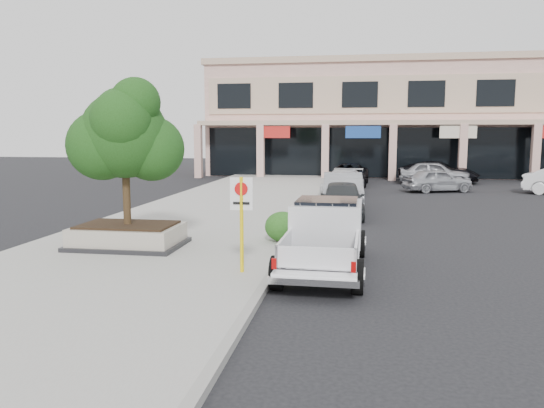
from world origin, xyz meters
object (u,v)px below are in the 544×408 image
(no_parking_sign, at_px, (242,211))
(lot_car_d, at_px, (439,172))
(curb_car_b, at_px, (343,191))
(curb_car_d, at_px, (349,175))
(lot_car_e, at_px, (435,173))
(planter, at_px, (128,236))
(curb_car_a, at_px, (342,199))
(curb_car_c, at_px, (343,183))
(lot_car_a, at_px, (438,180))
(planter_tree, at_px, (131,135))
(pickup_truck, at_px, (324,237))

(no_parking_sign, relative_size, lot_car_d, 0.41)
(curb_car_b, xyz_separation_m, curb_car_d, (0.08, 11.36, -0.10))
(no_parking_sign, distance_m, lot_car_e, 26.55)
(no_parking_sign, bearing_deg, planter, 149.53)
(curb_car_b, height_order, curb_car_d, curb_car_b)
(curb_car_b, distance_m, curb_car_d, 11.36)
(curb_car_a, relative_size, lot_car_d, 0.80)
(no_parking_sign, bearing_deg, curb_car_c, 83.85)
(planter, xyz_separation_m, lot_car_a, (11.41, 18.27, 0.22))
(planter_tree, xyz_separation_m, no_parking_sign, (3.83, -2.48, -1.78))
(curb_car_b, bearing_deg, curb_car_c, 88.72)
(lot_car_d, bearing_deg, lot_car_a, -179.05)
(planter, relative_size, lot_car_a, 0.78)
(planter_tree, xyz_separation_m, curb_car_b, (5.87, 9.98, -2.58))
(curb_car_c, bearing_deg, planter_tree, -104.39)
(planter, height_order, lot_car_d, lot_car_d)
(planter_tree, bearing_deg, pickup_truck, -14.68)
(curb_car_a, distance_m, curb_car_b, 2.39)
(planter, xyz_separation_m, curb_car_b, (6.01, 10.13, 0.36))
(curb_car_a, xyz_separation_m, lot_car_d, (6.29, 16.65, 0.02))
(no_parking_sign, xyz_separation_m, lot_car_d, (8.38, 26.73, -0.86))
(pickup_truck, height_order, curb_car_c, pickup_truck)
(curb_car_c, bearing_deg, curb_car_d, 94.13)
(planter, distance_m, curb_car_a, 9.83)
(curb_car_c, height_order, curb_car_d, curb_car_d)
(curb_car_b, bearing_deg, no_parking_sign, -101.93)
(lot_car_d, bearing_deg, lot_car_e, 171.39)
(curb_car_a, distance_m, lot_car_e, 16.33)
(curb_car_c, xyz_separation_m, lot_car_a, (5.53, 2.75, -0.03))
(planter, height_order, planter_tree, planter_tree)
(planter_tree, bearing_deg, lot_car_e, 62.79)
(planter, xyz_separation_m, planter_tree, (0.13, 0.15, 2.94))
(pickup_truck, height_order, lot_car_e, pickup_truck)
(planter_tree, relative_size, curb_car_d, 0.75)
(curb_car_a, bearing_deg, curb_car_b, 88.85)
(no_parking_sign, relative_size, lot_car_e, 0.49)
(planter_tree, height_order, lot_car_d, planter_tree)
(curb_car_c, height_order, lot_car_d, lot_car_d)
(curb_car_c, bearing_deg, lot_car_e, 57.41)
(no_parking_sign, relative_size, curb_car_b, 0.45)
(curb_car_b, bearing_deg, curb_car_d, 86.97)
(curb_car_b, xyz_separation_m, curb_car_c, (-0.12, 5.39, -0.11))
(lot_car_e, bearing_deg, pickup_truck, 172.17)
(curb_car_a, relative_size, curb_car_c, 0.88)
(curb_car_d, bearing_deg, planter_tree, -102.46)
(planter_tree, xyz_separation_m, curb_car_a, (5.92, 7.59, -2.66))
(pickup_truck, xyz_separation_m, curb_car_a, (0.19, 9.09, -0.11))
(planter_tree, bearing_deg, lot_car_d, 63.27)
(pickup_truck, xyz_separation_m, lot_car_d, (6.48, 25.74, -0.09))
(curb_car_c, xyz_separation_m, curb_car_d, (0.21, 5.97, 0.01))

